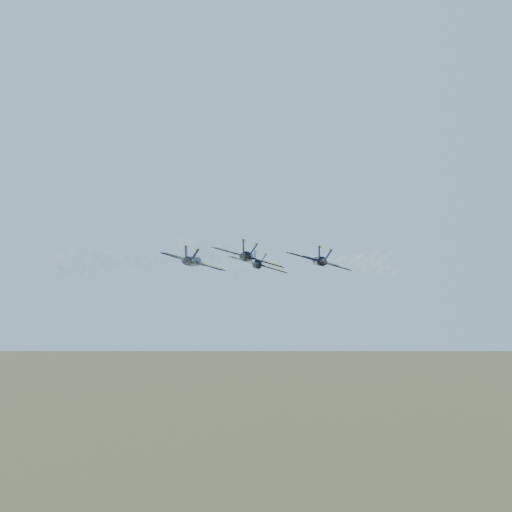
% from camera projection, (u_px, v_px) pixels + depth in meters
% --- Properties ---
extents(jet_lead, '(11.26, 15.51, 4.35)m').
position_uv_depth(jet_lead, '(258.00, 264.00, 110.70)').
color(jet_lead, black).
extents(jet_left, '(11.26, 15.51, 4.35)m').
position_uv_depth(jet_left, '(193.00, 261.00, 100.50)').
color(jet_left, black).
extents(jet_right, '(11.26, 15.51, 4.35)m').
position_uv_depth(jet_right, '(319.00, 261.00, 101.05)').
color(jet_right, black).
extents(jet_slot, '(11.26, 15.51, 4.35)m').
position_uv_depth(jet_slot, '(248.00, 257.00, 89.99)').
color(jet_slot, black).
extents(smoke_trail_lead, '(14.15, 53.55, 2.34)m').
position_uv_depth(smoke_trail_lead, '(252.00, 244.00, 68.53)').
color(smoke_trail_lead, white).
extents(smoke_trail_left, '(14.15, 53.55, 2.34)m').
position_uv_depth(smoke_trail_left, '(139.00, 235.00, 58.32)').
color(smoke_trail_left, white).
extents(smoke_trail_right, '(14.15, 53.55, 2.34)m').
position_uv_depth(smoke_trail_right, '(355.00, 236.00, 58.88)').
color(smoke_trail_right, white).
extents(smoke_trail_slot, '(14.15, 53.55, 2.34)m').
position_uv_depth(smoke_trail_slot, '(230.00, 222.00, 47.81)').
color(smoke_trail_slot, white).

